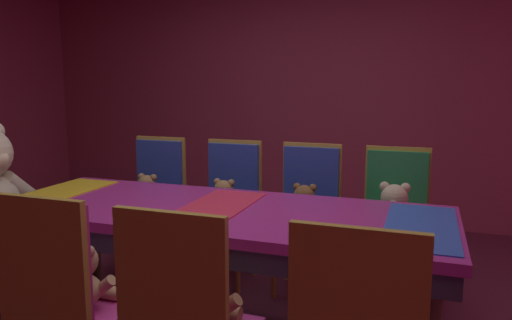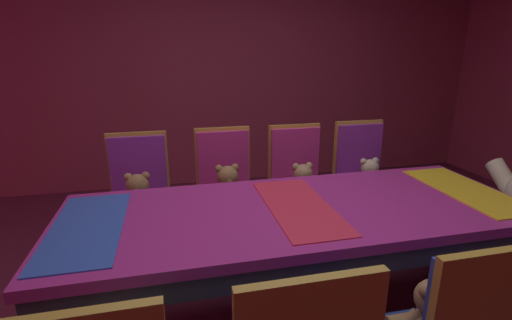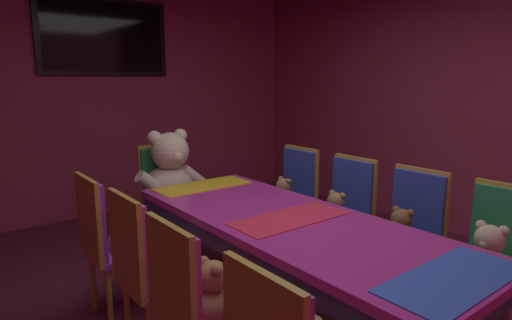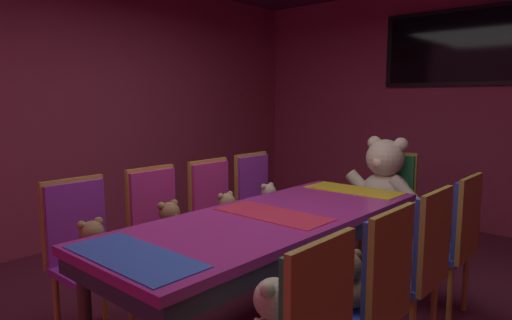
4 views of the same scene
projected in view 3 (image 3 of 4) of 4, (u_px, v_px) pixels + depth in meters
wall_back at (105, 95)px, 4.99m from camera, size 5.20×0.12×2.80m
wall_right at (492, 99)px, 4.09m from camera, size 0.12×6.40×2.80m
banquet_table at (290, 232)px, 2.65m from camera, size 0.90×2.43×0.75m
chair_left_1 at (187, 302)px, 1.93m from camera, size 0.42×0.41×0.98m
teddy_left_1 at (214, 294)px, 2.02m from camera, size 0.25×0.32×0.30m
chair_left_2 at (141, 261)px, 2.37m from camera, size 0.42×0.41×0.98m
teddy_left_2 at (165, 257)px, 2.46m from camera, size 0.23×0.30×0.28m
chair_left_3 at (103, 234)px, 2.78m from camera, size 0.42×0.41×0.98m
teddy_left_3 at (124, 232)px, 2.87m from camera, size 0.22×0.29×0.27m
chair_right_0 at (499, 250)px, 2.51m from camera, size 0.42×0.41×0.98m
teddy_right_0 at (488, 256)px, 2.42m from camera, size 0.27×0.35×0.33m
chair_right_1 at (412, 225)px, 2.95m from camera, size 0.42×0.41×0.98m
teddy_right_1 at (400, 232)px, 2.87m from camera, size 0.23×0.30×0.28m
chair_right_2 at (347, 206)px, 3.39m from camera, size 0.42×0.41×0.98m
teddy_right_2 at (335, 212)px, 3.31m from camera, size 0.23×0.29×0.28m
chair_right_3 at (295, 190)px, 3.86m from camera, size 0.42×0.41×0.98m
teddy_right_3 at (283, 195)px, 3.78m from camera, size 0.23×0.29×0.28m
throne_chair at (164, 186)px, 4.02m from camera, size 0.41×0.42×0.98m
king_teddy_bear at (171, 173)px, 3.86m from camera, size 0.72×0.56×0.68m
wall_tv at (105, 37)px, 4.79m from camera, size 1.46×0.06×0.85m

